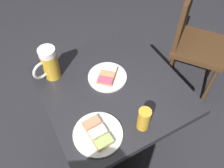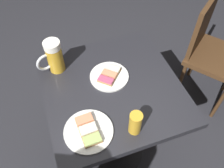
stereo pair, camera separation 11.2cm
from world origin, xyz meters
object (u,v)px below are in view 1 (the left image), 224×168
(plate_near, at_px, (107,76))
(beer_mug, at_px, (49,64))
(plate_far, at_px, (98,133))
(beer_glass_small, at_px, (144,119))
(cafe_chair, at_px, (193,39))

(plate_near, distance_m, beer_mug, 0.28)
(plate_far, relative_size, beer_glass_small, 1.81)
(plate_near, bearing_deg, plate_far, -35.17)
(plate_near, relative_size, plate_far, 0.93)
(beer_glass_small, bearing_deg, plate_near, -179.18)
(plate_far, xyz_separation_m, cafe_chair, (-0.48, 1.02, -0.28))
(beer_glass_small, height_order, cafe_chair, beer_glass_small)
(plate_far, distance_m, beer_mug, 0.41)
(plate_near, xyz_separation_m, cafe_chair, (-0.23, 0.84, -0.28))
(plate_near, distance_m, cafe_chair, 0.91)
(plate_near, xyz_separation_m, plate_far, (0.25, -0.18, 0.00))
(beer_glass_small, bearing_deg, plate_far, -106.72)
(beer_glass_small, bearing_deg, cafe_chair, 122.68)
(plate_far, bearing_deg, beer_glass_small, 73.28)
(plate_far, bearing_deg, beer_mug, -172.01)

